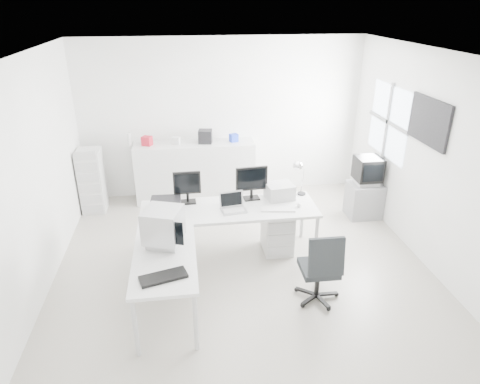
{
  "coord_description": "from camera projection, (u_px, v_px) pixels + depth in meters",
  "views": [
    {
      "loc": [
        -0.72,
        -4.94,
        3.37
      ],
      "look_at": [
        0.0,
        0.2,
        1.0
      ],
      "focal_mm": 32.0,
      "sensor_mm": 36.0,
      "label": 1
    }
  ],
  "objects": [
    {
      "name": "floor",
      "position": [
        242.0,
        263.0,
        5.94
      ],
      "size": [
        5.0,
        5.0,
        0.01
      ],
      "primitive_type": "cube",
      "color": "beige",
      "rests_on": "ground"
    },
    {
      "name": "ceiling",
      "position": [
        242.0,
        53.0,
        4.78
      ],
      "size": [
        5.0,
        5.0,
        0.01
      ],
      "primitive_type": "cube",
      "color": "white",
      "rests_on": "back_wall"
    },
    {
      "name": "back_wall",
      "position": [
        222.0,
        119.0,
        7.61
      ],
      "size": [
        5.0,
        0.02,
        2.8
      ],
      "primitive_type": "cube",
      "color": "silver",
      "rests_on": "floor"
    },
    {
      "name": "left_wall",
      "position": [
        33.0,
        180.0,
        5.05
      ],
      "size": [
        0.02,
        5.0,
        2.8
      ],
      "primitive_type": "cube",
      "color": "silver",
      "rests_on": "floor"
    },
    {
      "name": "right_wall",
      "position": [
        428.0,
        160.0,
        5.68
      ],
      "size": [
        0.02,
        5.0,
        2.8
      ],
      "primitive_type": "cube",
      "color": "silver",
      "rests_on": "floor"
    },
    {
      "name": "window",
      "position": [
        388.0,
        122.0,
        6.67
      ],
      "size": [
        0.02,
        1.2,
        1.1
      ],
      "primitive_type": null,
      "color": "white",
      "rests_on": "right_wall"
    },
    {
      "name": "wall_picture",
      "position": [
        429.0,
        121.0,
        5.55
      ],
      "size": [
        0.04,
        0.9,
        0.6
      ],
      "primitive_type": null,
      "color": "black",
      "rests_on": "right_wall"
    },
    {
      "name": "main_desk",
      "position": [
        229.0,
        232.0,
        5.99
      ],
      "size": [
        2.4,
        0.8,
        0.75
      ],
      "primitive_type": null,
      "color": "silver",
      "rests_on": "floor"
    },
    {
      "name": "side_desk",
      "position": [
        167.0,
        285.0,
        4.89
      ],
      "size": [
        0.7,
        1.4,
        0.75
      ],
      "primitive_type": null,
      "color": "silver",
      "rests_on": "floor"
    },
    {
      "name": "drawer_pedestal",
      "position": [
        277.0,
        231.0,
        6.15
      ],
      "size": [
        0.4,
        0.5,
        0.6
      ],
      "primitive_type": "cube",
      "color": "silver",
      "rests_on": "floor"
    },
    {
      "name": "inkjet_printer",
      "position": [
        166.0,
        204.0,
        5.78
      ],
      "size": [
        0.41,
        0.33,
        0.14
      ],
      "primitive_type": "cube",
      "rotation": [
        0.0,
        0.0,
        -0.04
      ],
      "color": "black",
      "rests_on": "main_desk"
    },
    {
      "name": "lcd_monitor_small",
      "position": [
        187.0,
        187.0,
        5.89
      ],
      "size": [
        0.38,
        0.22,
        0.47
      ],
      "primitive_type": null,
      "rotation": [
        0.0,
        0.0,
        0.02
      ],
      "color": "black",
      "rests_on": "main_desk"
    },
    {
      "name": "lcd_monitor_large",
      "position": [
        252.0,
        184.0,
        6.0
      ],
      "size": [
        0.47,
        0.22,
        0.47
      ],
      "primitive_type": null,
      "rotation": [
        0.0,
        0.0,
        0.09
      ],
      "color": "black",
      "rests_on": "main_desk"
    },
    {
      "name": "laptop",
      "position": [
        234.0,
        204.0,
        5.7
      ],
      "size": [
        0.38,
        0.39,
        0.22
      ],
      "primitive_type": null,
      "rotation": [
        0.0,
        0.0,
        0.14
      ],
      "color": "#B7B7BA",
      "rests_on": "main_desk"
    },
    {
      "name": "white_keyboard",
      "position": [
        278.0,
        209.0,
        5.77
      ],
      "size": [
        0.47,
        0.21,
        0.02
      ],
      "primitive_type": "cube",
      "rotation": [
        0.0,
        0.0,
        -0.15
      ],
      "color": "silver",
      "rests_on": "main_desk"
    },
    {
      "name": "white_mouse",
      "position": [
        299.0,
        205.0,
        5.85
      ],
      "size": [
        0.06,
        0.06,
        0.06
      ],
      "primitive_type": "sphere",
      "color": "silver",
      "rests_on": "main_desk"
    },
    {
      "name": "laser_printer",
      "position": [
        280.0,
        191.0,
        6.08
      ],
      "size": [
        0.42,
        0.37,
        0.21
      ],
      "primitive_type": "cube",
      "rotation": [
        0.0,
        0.0,
        0.14
      ],
      "color": "#ABABAB",
      "rests_on": "main_desk"
    },
    {
      "name": "desk_lamp",
      "position": [
        302.0,
        181.0,
        6.15
      ],
      "size": [
        0.15,
        0.15,
        0.42
      ],
      "primitive_type": null,
      "rotation": [
        0.0,
        0.0,
        -0.05
      ],
      "color": "silver",
      "rests_on": "main_desk"
    },
    {
      "name": "crt_monitor",
      "position": [
        163.0,
        229.0,
        4.87
      ],
      "size": [
        0.46,
        0.46,
        0.42
      ],
      "primitive_type": null,
      "rotation": [
        0.0,
        0.0,
        -0.33
      ],
      "color": "#B7B7BA",
      "rests_on": "side_desk"
    },
    {
      "name": "black_keyboard",
      "position": [
        163.0,
        277.0,
        4.37
      ],
      "size": [
        0.52,
        0.32,
        0.03
      ],
      "primitive_type": "cube",
      "rotation": [
        0.0,
        0.0,
        0.28
      ],
      "color": "black",
      "rests_on": "side_desk"
    },
    {
      "name": "office_chair",
      "position": [
        319.0,
        265.0,
        5.06
      ],
      "size": [
        0.57,
        0.57,
        0.97
      ],
      "primitive_type": null,
      "rotation": [
        0.0,
        0.0,
        -0.02
      ],
      "color": "#232627",
      "rests_on": "floor"
    },
    {
      "name": "tv_cabinet",
      "position": [
        364.0,
        200.0,
        7.13
      ],
      "size": [
        0.53,
        0.44,
        0.58
      ],
      "primitive_type": "cube",
      "color": "gray",
      "rests_on": "floor"
    },
    {
      "name": "crt_tv",
      "position": [
        368.0,
        171.0,
        6.91
      ],
      "size": [
        0.5,
        0.48,
        0.45
      ],
      "primitive_type": null,
      "color": "black",
      "rests_on": "tv_cabinet"
    },
    {
      "name": "sideboard",
      "position": [
        195.0,
        171.0,
        7.68
      ],
      "size": [
        2.1,
        0.52,
        1.05
      ],
      "primitive_type": "cube",
      "color": "silver",
      "rests_on": "floor"
    },
    {
      "name": "clutter_box_a",
      "position": [
        147.0,
        141.0,
        7.33
      ],
      "size": [
        0.2,
        0.19,
        0.16
      ],
      "primitive_type": "cube",
      "rotation": [
        0.0,
        0.0,
        -0.43
      ],
      "color": "#B3192A",
      "rests_on": "sideboard"
    },
    {
      "name": "clutter_box_b",
      "position": [
        176.0,
        141.0,
        7.4
      ],
      "size": [
        0.16,
        0.15,
        0.12
      ],
      "primitive_type": "cube",
      "rotation": [
        0.0,
        0.0,
        -0.39
      ],
      "color": "silver",
      "rests_on": "sideboard"
    },
    {
      "name": "clutter_box_c",
      "position": [
        205.0,
        136.0,
        7.44
      ],
      "size": [
        0.26,
        0.24,
        0.23
      ],
      "primitive_type": "cube",
      "rotation": [
        0.0,
        0.0,
        -0.17
      ],
      "color": "black",
      "rests_on": "sideboard"
    },
    {
      "name": "clutter_box_d",
      "position": [
        234.0,
        138.0,
        7.52
      ],
      "size": [
        0.17,
        0.16,
        0.14
      ],
      "primitive_type": "cube",
      "rotation": [
        0.0,
        0.0,
        0.34
      ],
      "color": "#1B36C2",
      "rests_on": "sideboard"
    },
    {
      "name": "clutter_bottle",
      "position": [
        129.0,
        139.0,
        7.31
      ],
      "size": [
        0.07,
        0.07,
        0.22
      ],
      "primitive_type": "cylinder",
      "color": "silver",
      "rests_on": "sideboard"
    },
    {
      "name": "filing_cabinet",
      "position": [
        92.0,
        181.0,
        7.23
      ],
      "size": [
        0.38,
        0.45,
        1.08
      ],
      "primitive_type": "cube",
      "color": "silver",
      "rests_on": "floor"
    }
  ]
}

